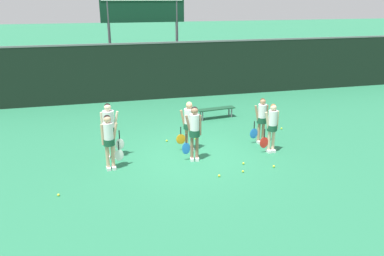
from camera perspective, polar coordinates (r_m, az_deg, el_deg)
ground_plane at (r=12.30m, az=0.10°, el=-4.05°), size 140.00×140.00×0.00m
fence_windscreen at (r=18.78m, az=-5.55°, el=8.64°), size 60.00×0.08×2.84m
scoreboard at (r=20.16m, az=-7.47°, el=16.48°), size 4.29×0.15×4.98m
bench_courtside at (r=15.89m, az=3.70°, el=2.80°), size 1.68×0.56×0.44m
player_0 at (r=11.19m, az=-12.54°, el=-1.48°), size 0.61×0.33×1.69m
player_1 at (r=11.52m, az=0.35°, el=-0.15°), size 0.60×0.34×1.75m
player_2 at (r=12.46m, az=12.10°, el=0.52°), size 0.63×0.33×1.65m
player_3 at (r=11.97m, az=-12.51°, el=0.35°), size 0.68×0.41×1.80m
player_4 at (r=12.31m, az=-0.46°, el=0.90°), size 0.68×0.38×1.67m
player_5 at (r=13.20m, az=10.56°, el=1.60°), size 0.63×0.34×1.62m
tennis_ball_0 at (r=11.66m, az=12.36°, el=-5.72°), size 0.07×0.07×0.07m
tennis_ball_1 at (r=15.10m, az=12.31°, el=0.14°), size 0.07×0.07×0.07m
tennis_ball_2 at (r=13.39m, az=-3.88°, el=-1.94°), size 0.07×0.07×0.07m
tennis_ball_3 at (r=15.02m, az=13.47°, el=-0.06°), size 0.07×0.07×0.07m
tennis_ball_4 at (r=10.44m, az=-19.69°, el=-9.57°), size 0.07×0.07×0.07m
tennis_ball_5 at (r=11.70m, az=7.84°, el=-5.35°), size 0.07×0.07×0.07m
tennis_ball_6 at (r=13.54m, az=0.55°, el=-1.66°), size 0.06×0.06×0.06m
tennis_ball_7 at (r=11.18m, az=7.76°, el=-6.56°), size 0.07×0.07×0.07m
tennis_ball_8 at (r=10.85m, az=4.16°, el=-7.26°), size 0.07×0.07×0.07m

